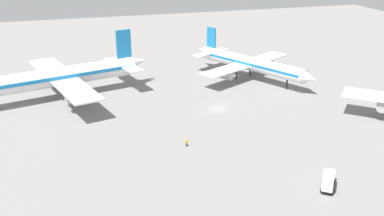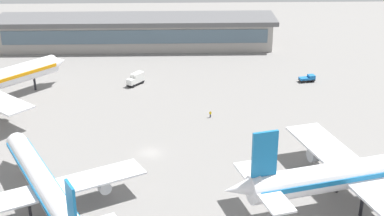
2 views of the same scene
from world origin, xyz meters
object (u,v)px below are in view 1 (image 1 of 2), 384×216
airplane_taxiing (56,77)px  fuel_truck (106,63)px  catering_truck (328,180)px  ground_crew_worker (187,143)px  airplane_at_gate (250,63)px

airplane_taxiing → fuel_truck: airplane_taxiing is taller
catering_truck → ground_crew_worker: (-19.41, 23.05, -0.85)m
catering_truck → ground_crew_worker: 30.14m
airplane_at_gate → fuel_truck: 48.84m
airplane_taxiing → catering_truck: size_ratio=9.62×
catering_truck → ground_crew_worker: catering_truck is taller
airplane_at_gate → ground_crew_worker: (-31.58, -39.37, -4.13)m
ground_crew_worker → fuel_truck: bearing=170.2°
airplane_taxiing → catering_truck: bearing=111.1°
catering_truck → fuel_truck: (-29.04, 88.39, -0.31)m
catering_truck → fuel_truck: catering_truck is taller
airplane_at_gate → fuel_truck: bearing=-150.0°
fuel_truck → ground_crew_worker: (9.62, -65.34, -0.54)m
fuel_truck → ground_crew_worker: size_ratio=3.91×
fuel_truck → airplane_taxiing: bearing=-20.7°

